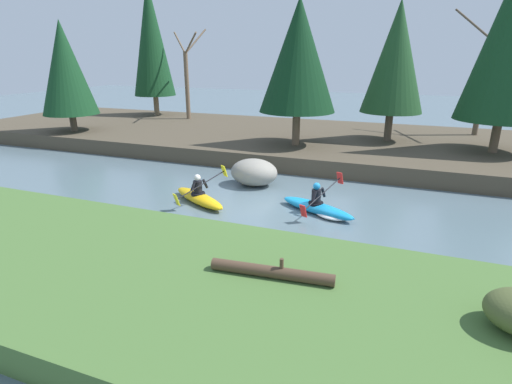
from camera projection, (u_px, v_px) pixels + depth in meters
The scene contains 13 objects.
ground_plane at pixel (276, 206), 13.42m from camera, with size 90.00×90.00×0.00m, color slate.
riverbank_near at pixel (185, 289), 8.10m from camera, with size 44.00×5.56×0.61m.
riverbank_far at pixel (329, 143), 21.40m from camera, with size 44.00×10.85×0.74m.
conifer_tree_far_left at pixel (65, 68), 21.52m from camera, with size 2.96×2.96×5.88m.
conifer_tree_left at pixel (151, 39), 27.14m from camera, with size 2.85×2.85×8.90m.
conifer_tree_mid_left at pixel (298, 56), 17.86m from camera, with size 3.51×3.51×6.52m.
conifer_tree_centre at pixel (396, 57), 18.84m from camera, with size 2.96×2.96×6.55m.
bare_tree_upstream at pixel (187, 77), 26.21m from camera, with size 3.19×3.15×5.74m.
bare_tree_mid_upstream at pixel (485, 75), 20.57m from camera, with size 3.65×3.61×6.63m.
kayaker_lead at pixel (320, 208), 12.68m from camera, with size 2.72×1.97×1.20m.
kayaker_middle at pixel (199, 197), 13.61m from camera, with size 2.65×1.96×1.20m.
boulder_midstream at pixel (254, 172), 15.40m from camera, with size 1.85×1.44×1.04m.
driftwood_log at pixel (272, 272), 7.90m from camera, with size 2.50×0.46×0.44m.
Camera 1 is at (3.86, -11.96, 4.79)m, focal length 28.00 mm.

